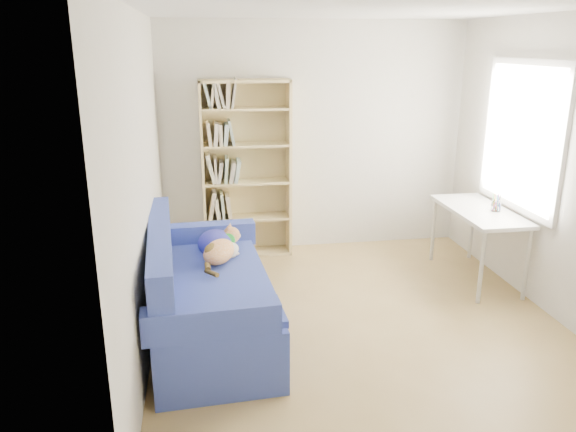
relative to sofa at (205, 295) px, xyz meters
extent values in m
plane|color=olive|center=(1.31, 0.02, -0.36)|extent=(4.00, 4.00, 0.00)
cube|color=silver|center=(1.31, 2.02, 0.94)|extent=(3.50, 0.04, 2.60)
cube|color=silver|center=(1.31, -1.98, 0.94)|extent=(3.50, 0.04, 2.60)
cube|color=silver|center=(-0.44, 0.02, 0.94)|extent=(0.04, 4.00, 2.60)
cube|color=silver|center=(3.06, 0.02, 0.94)|extent=(0.04, 4.00, 2.60)
cube|color=white|center=(1.31, 0.02, 2.24)|extent=(3.50, 4.00, 0.04)
cube|color=white|center=(3.06, 0.62, 1.14)|extent=(0.01, 1.20, 1.30)
cube|color=navy|center=(0.04, -0.02, -0.12)|extent=(1.03, 1.99, 0.48)
cube|color=navy|center=(-0.33, -0.02, 0.36)|extent=(0.29, 1.94, 0.47)
cube|color=navy|center=(0.04, 0.86, 0.23)|extent=(0.92, 0.23, 0.22)
cube|color=navy|center=(0.04, -0.90, 0.23)|extent=(0.92, 0.23, 0.22)
cube|color=navy|center=(0.06, -0.02, 0.15)|extent=(1.00, 1.83, 0.05)
ellipsoid|color=#3336A4|center=(0.11, 0.56, 0.25)|extent=(0.32, 0.35, 0.24)
ellipsoid|color=#BC5915|center=(0.14, 0.29, 0.26)|extent=(0.38, 0.51, 0.18)
ellipsoid|color=silver|center=(0.20, 0.42, 0.24)|extent=(0.20, 0.23, 0.11)
ellipsoid|color=#3B2B10|center=(0.10, 0.24, 0.31)|extent=(0.21, 0.26, 0.09)
sphere|color=#BC5915|center=(0.16, 0.61, 0.31)|extent=(0.16, 0.16, 0.16)
cone|color=#BC5915|center=(0.14, 0.65, 0.38)|extent=(0.08, 0.08, 0.08)
cone|color=#BC5915|center=(0.14, 0.58, 0.38)|extent=(0.07, 0.08, 0.08)
cylinder|color=green|center=(0.15, 0.53, 0.29)|extent=(0.13, 0.08, 0.13)
cylinder|color=#3B2B10|center=(0.11, 0.03, 0.23)|extent=(0.05, 0.18, 0.06)
cube|color=tan|center=(0.03, 1.84, 0.63)|extent=(0.03, 0.31, 1.98)
cube|color=tan|center=(0.99, 1.84, 0.63)|extent=(0.03, 0.31, 1.98)
cube|color=tan|center=(0.51, 1.84, 1.60)|extent=(0.99, 0.31, 0.03)
cube|color=tan|center=(0.51, 1.84, -0.34)|extent=(0.99, 0.31, 0.03)
cube|color=tan|center=(0.51, 1.99, 0.63)|extent=(0.99, 0.02, 1.98)
cube|color=white|center=(2.77, 0.76, 0.37)|extent=(0.56, 1.21, 0.04)
cylinder|color=silver|center=(2.99, 1.31, 0.00)|extent=(0.04, 0.04, 0.71)
cylinder|color=silver|center=(2.99, 0.20, 0.00)|extent=(0.04, 0.04, 0.71)
cylinder|color=silver|center=(2.54, 1.31, 0.00)|extent=(0.04, 0.04, 0.71)
cylinder|color=silver|center=(2.54, 0.20, 0.00)|extent=(0.04, 0.04, 0.71)
cylinder|color=white|center=(2.89, 0.67, 0.44)|extent=(0.09, 0.09, 0.11)
camera|label=1|loc=(0.02, -4.28, 1.99)|focal=35.00mm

